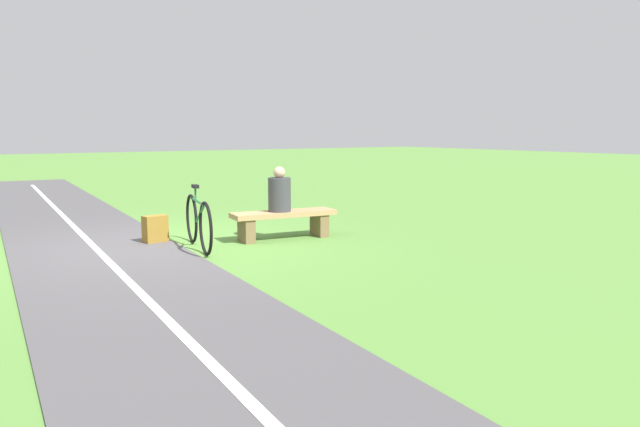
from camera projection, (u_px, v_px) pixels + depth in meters
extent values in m
plane|color=#548438|center=(157.00, 246.00, 9.05)|extent=(80.00, 80.00, 0.00)
cube|color=#4C494C|center=(180.00, 333.00, 5.13)|extent=(4.56, 36.07, 0.02)
cube|color=silver|center=(180.00, 332.00, 5.13)|extent=(2.09, 31.94, 0.00)
cube|color=#A88456|center=(284.00, 214.00, 9.58)|extent=(1.74, 0.66, 0.08)
cube|color=brown|center=(319.00, 225.00, 9.89)|extent=(0.21, 0.43, 0.37)
cube|color=brown|center=(246.00, 230.00, 9.33)|extent=(0.21, 0.43, 0.37)
cylinder|color=#38383D|center=(279.00, 195.00, 9.51)|extent=(0.40, 0.40, 0.54)
sphere|color=tan|center=(279.00, 172.00, 9.46)|extent=(0.19, 0.19, 0.19)
torus|color=black|center=(206.00, 228.00, 8.32)|extent=(0.18, 0.75, 0.76)
torus|color=black|center=(192.00, 219.00, 9.26)|extent=(0.18, 0.75, 0.76)
cylinder|color=#237038|center=(198.00, 202.00, 8.74)|extent=(0.19, 0.86, 0.04)
cylinder|color=#237038|center=(200.00, 214.00, 8.63)|extent=(0.15, 0.63, 0.35)
cylinder|color=#237038|center=(195.00, 194.00, 8.87)|extent=(0.03, 0.03, 0.20)
cube|color=black|center=(195.00, 186.00, 8.86)|extent=(0.12, 0.21, 0.05)
cube|color=olive|center=(155.00, 229.00, 9.27)|extent=(0.38, 0.25, 0.43)
cube|color=#A57A2A|center=(152.00, 232.00, 9.36)|extent=(0.25, 0.08, 0.19)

